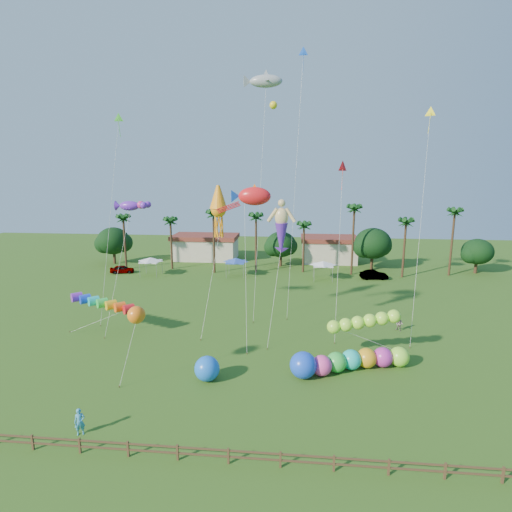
# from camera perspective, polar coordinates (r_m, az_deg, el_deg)

# --- Properties ---
(ground) EXTENTS (160.00, 160.00, 0.00)m
(ground) POSITION_cam_1_polar(r_m,az_deg,el_deg) (30.88, -1.97, -20.50)
(ground) COLOR #285116
(ground) RESTS_ON ground
(tree_line) EXTENTS (69.46, 8.91, 11.00)m
(tree_line) POSITION_cam_1_polar(r_m,az_deg,el_deg) (70.95, 5.61, 1.69)
(tree_line) COLOR #3A2819
(tree_line) RESTS_ON ground
(buildings_row) EXTENTS (35.00, 7.00, 4.00)m
(buildings_row) POSITION_cam_1_polar(r_m,az_deg,el_deg) (77.56, 0.67, 0.88)
(buildings_row) COLOR beige
(buildings_row) RESTS_ON ground
(tent_row) EXTENTS (31.00, 4.00, 0.60)m
(tent_row) POSITION_cam_1_polar(r_m,az_deg,el_deg) (64.44, -2.98, -0.66)
(tent_row) COLOR white
(tent_row) RESTS_ON ground
(fence) EXTENTS (36.12, 0.12, 1.00)m
(fence) POSITION_cam_1_polar(r_m,az_deg,el_deg) (25.66, -3.97, -26.40)
(fence) COLOR brown
(fence) RESTS_ON ground
(car_a) EXTENTS (4.19, 2.53, 1.34)m
(car_a) POSITION_cam_1_polar(r_m,az_deg,el_deg) (71.19, -18.58, -1.80)
(car_a) COLOR #4C4C54
(car_a) RESTS_ON ground
(car_b) EXTENTS (4.41, 1.81, 1.42)m
(car_b) POSITION_cam_1_polar(r_m,az_deg,el_deg) (66.29, 16.49, -2.59)
(car_b) COLOR #4C4C54
(car_b) RESTS_ON ground
(spectator_a) EXTENTS (0.77, 0.66, 1.78)m
(spectator_a) POSITION_cam_1_polar(r_m,az_deg,el_deg) (29.81, -23.88, -20.85)
(spectator_a) COLOR #3790C0
(spectator_a) RESTS_ON ground
(spectator_b) EXTENTS (0.96, 0.92, 1.57)m
(spectator_b) POSITION_cam_1_polar(r_m,az_deg,el_deg) (45.67, 19.79, -9.12)
(spectator_b) COLOR gray
(spectator_b) RESTS_ON ground
(caterpillar_inflatable) EXTENTS (10.63, 5.16, 2.21)m
(caterpillar_inflatable) POSITION_cam_1_polar(r_m,az_deg,el_deg) (35.65, 12.71, -14.44)
(caterpillar_inflatable) COLOR #F540A2
(caterpillar_inflatable) RESTS_ON ground
(blue_ball) EXTENTS (2.04, 2.04, 2.04)m
(blue_ball) POSITION_cam_1_polar(r_m,az_deg,el_deg) (33.68, -7.01, -15.67)
(blue_ball) COLOR blue
(blue_ball) RESTS_ON ground
(rainbow_tube) EXTENTS (8.38, 4.71, 3.46)m
(rainbow_tube) POSITION_cam_1_polar(r_m,az_deg,el_deg) (43.68, -19.92, -7.06)
(rainbow_tube) COLOR red
(rainbow_tube) RESTS_ON ground
(green_worm) EXTENTS (10.21, 2.14, 3.68)m
(green_worm) POSITION_cam_1_polar(r_m,az_deg,el_deg) (37.06, 11.05, -9.92)
(green_worm) COLOR #A5F937
(green_worm) RESTS_ON ground
(orange_ball_kite) EXTENTS (2.12, 1.83, 6.37)m
(orange_ball_kite) POSITION_cam_1_polar(r_m,az_deg,el_deg) (32.72, -16.73, -8.07)
(orange_ball_kite) COLOR orange
(orange_ball_kite) RESTS_ON ground
(merman_kite) EXTENTS (2.49, 5.04, 13.54)m
(merman_kite) POSITION_cam_1_polar(r_m,az_deg,el_deg) (39.81, 3.64, 3.74)
(merman_kite) COLOR #DBBD7C
(merman_kite) RESTS_ON ground
(fish_kite) EXTENTS (5.01, 6.67, 15.31)m
(fish_kite) POSITION_cam_1_polar(r_m,az_deg,el_deg) (39.39, -0.21, 8.54)
(fish_kite) COLOR red
(fish_kite) RESTS_ON ground
(shark_kite) EXTENTS (5.33, 8.06, 27.76)m
(shark_kite) POSITION_cam_1_polar(r_m,az_deg,el_deg) (49.85, 1.44, 23.68)
(shark_kite) COLOR #90979D
(shark_kite) RESTS_ON ground
(squid_kite) EXTENTS (2.15, 5.96, 15.41)m
(squid_kite) POSITION_cam_1_polar(r_m,az_deg,el_deg) (42.76, -5.37, 6.63)
(squid_kite) COLOR orange
(squid_kite) RESTS_ON ground
(lobster_kite) EXTENTS (4.11, 6.39, 13.84)m
(lobster_kite) POSITION_cam_1_polar(r_m,az_deg,el_deg) (45.12, -17.60, 6.85)
(lobster_kite) COLOR purple
(lobster_kite) RESTS_ON ground
(delta_kite_red) EXTENTS (1.21, 3.77, 17.75)m
(delta_kite_red) POSITION_cam_1_polar(r_m,az_deg,el_deg) (40.80, 12.27, 12.00)
(delta_kite_red) COLOR red
(delta_kite_red) RESTS_ON ground
(delta_kite_yellow) EXTENTS (1.92, 4.56, 22.71)m
(delta_kite_yellow) POSITION_cam_1_polar(r_m,az_deg,el_deg) (43.23, 23.59, 17.61)
(delta_kite_yellow) COLOR yellow
(delta_kite_yellow) RESTS_ON ground
(delta_kite_green) EXTENTS (2.38, 4.55, 22.96)m
(delta_kite_green) POSITION_cam_1_polar(r_m,az_deg,el_deg) (48.24, -19.09, 17.51)
(delta_kite_green) COLOR green
(delta_kite_green) RESTS_ON ground
(delta_kite_blue) EXTENTS (1.90, 3.73, 30.03)m
(delta_kite_blue) POSITION_cam_1_polar(r_m,az_deg,el_deg) (48.71, 6.72, 26.12)
(delta_kite_blue) COLOR blue
(delta_kite_blue) RESTS_ON ground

